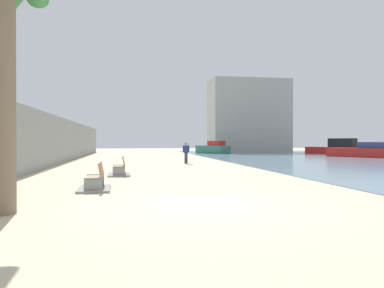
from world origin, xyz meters
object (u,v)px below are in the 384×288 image
(person_walking, at_px, (186,151))
(boat_outer, at_px, (213,148))
(bench_far, at_px, (120,171))
(boat_nearest, at_px, (336,148))
(palm_tree, at_px, (3,17))
(pedestrian_sign, at_px, (4,141))
(boat_far_right, at_px, (367,151))
(bench_near, at_px, (95,183))

(person_walking, xyz_separation_m, boat_outer, (6.96, 21.28, -0.24))
(bench_far, distance_m, boat_outer, 32.58)
(boat_nearest, bearing_deg, palm_tree, -130.07)
(palm_tree, distance_m, pedestrian_sign, 6.19)
(palm_tree, distance_m, boat_nearest, 45.88)
(boat_far_right, bearing_deg, boat_nearest, 77.49)
(boat_outer, height_order, boat_nearest, boat_nearest)
(bench_near, bearing_deg, palm_tree, -112.93)
(person_walking, height_order, boat_outer, boat_outer)
(bench_far, relative_size, boat_far_right, 0.27)
(bench_far, height_order, person_walking, person_walking)
(bench_near, distance_m, bench_far, 5.61)
(pedestrian_sign, bearing_deg, boat_outer, 65.63)
(bench_far, bearing_deg, pedestrian_sign, -131.85)
(boat_far_right, height_order, boat_nearest, boat_nearest)
(palm_tree, xyz_separation_m, boat_far_right, (27.37, 25.73, -4.05))
(boat_nearest, bearing_deg, boat_far_right, -102.51)
(bench_far, distance_m, boat_far_right, 29.60)
(bench_near, xyz_separation_m, person_walking, (5.50, 14.67, 0.73))
(bench_near, relative_size, boat_far_right, 0.28)
(bench_near, bearing_deg, boat_outer, 70.88)
(boat_far_right, relative_size, pedestrian_sign, 2.75)
(bench_far, xyz_separation_m, boat_outer, (11.75, 30.38, 0.48))
(palm_tree, xyz_separation_m, pedestrian_sign, (-1.59, 5.20, -2.96))
(palm_tree, height_order, pedestrian_sign, palm_tree)
(palm_tree, bearing_deg, boat_outer, 70.48)
(palm_tree, xyz_separation_m, boat_nearest, (29.43, 34.98, -3.93))
(palm_tree, relative_size, boat_nearest, 0.86)
(person_walking, bearing_deg, boat_far_right, 18.91)
(palm_tree, distance_m, boat_outer, 42.76)
(person_walking, distance_m, boat_far_right, 21.25)
(boat_far_right, xyz_separation_m, boat_outer, (-13.15, 14.39, 0.06))
(boat_outer, distance_m, boat_nearest, 16.05)
(bench_far, xyz_separation_m, boat_nearest, (26.95, 25.24, 0.54))
(boat_nearest, height_order, pedestrian_sign, pedestrian_sign)
(bench_near, distance_m, boat_nearest, 41.41)
(palm_tree, relative_size, bench_far, 3.12)
(bench_near, height_order, boat_nearest, boat_nearest)
(palm_tree, distance_m, bench_near, 6.36)
(bench_near, height_order, pedestrian_sign, pedestrian_sign)
(boat_outer, bearing_deg, pedestrian_sign, -114.37)
(palm_tree, height_order, person_walking, palm_tree)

